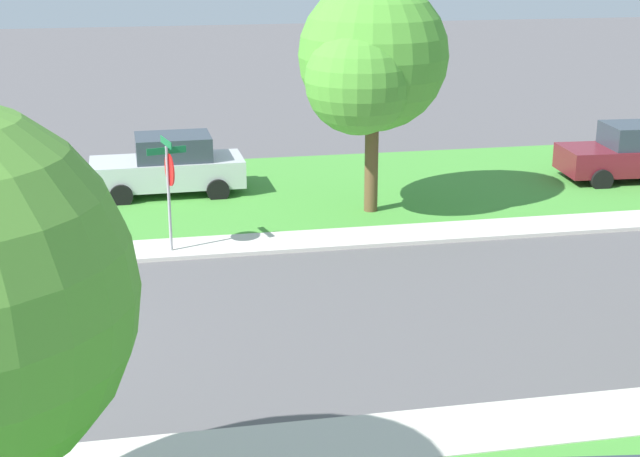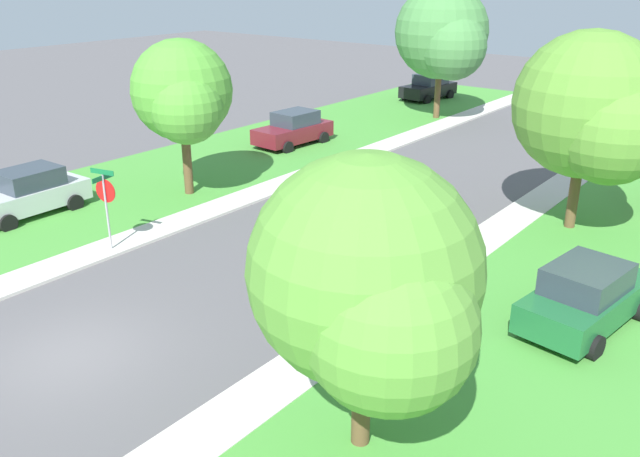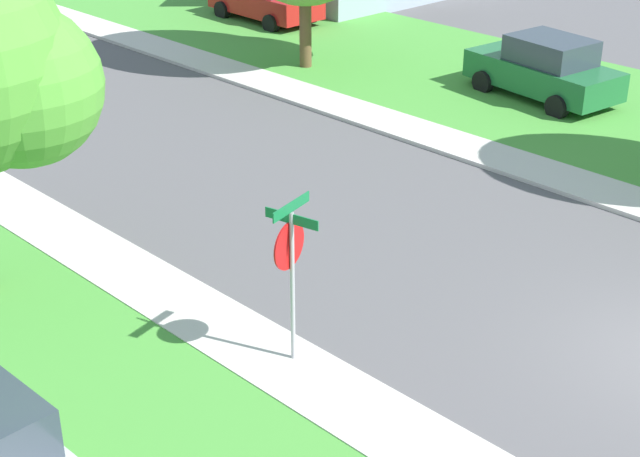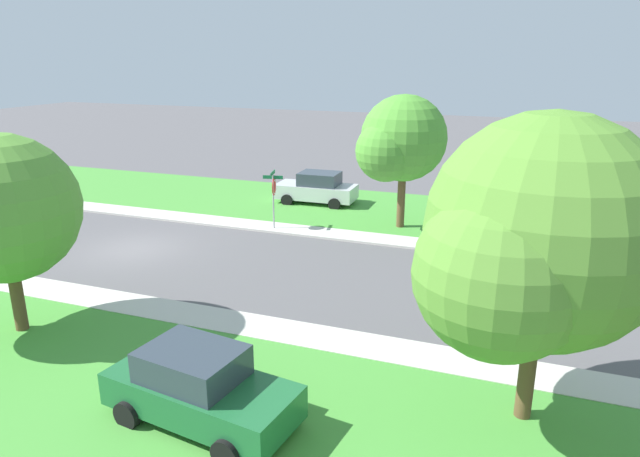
{
  "view_description": "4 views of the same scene",
  "coord_description": "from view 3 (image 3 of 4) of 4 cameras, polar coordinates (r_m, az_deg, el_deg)",
  "views": [
    {
      "loc": [
        16.58,
        3.8,
        7.29
      ],
      "look_at": [
        -1.47,
        7.35,
        1.4
      ],
      "focal_mm": 52.43,
      "sensor_mm": 36.0,
      "label": 1
    },
    {
      "loc": [
        13.07,
        -7.1,
        8.68
      ],
      "look_at": [
        1.79,
        7.35,
        1.4
      ],
      "focal_mm": 37.39,
      "sensor_mm": 36.0,
      "label": 2
    },
    {
      "loc": [
        -13.08,
        -4.87,
        8.55
      ],
      "look_at": [
        -2.84,
        5.45,
        1.4
      ],
      "focal_mm": 54.27,
      "sensor_mm": 36.0,
      "label": 3
    },
    {
      "loc": [
        18.33,
        15.07,
        7.8
      ],
      "look_at": [
        -1.19,
        7.87,
        1.4
      ],
      "focal_mm": 31.81,
      "sensor_mm": 36.0,
      "label": 4
    }
  ],
  "objects": [
    {
      "name": "sidewalk_east",
      "position": [
        25.94,
        1.66,
        7.06
      ],
      "size": [
        1.4,
        56.0,
        0.1
      ],
      "primitive_type": "cube",
      "color": "beige",
      "rests_on": "ground"
    },
    {
      "name": "lawn_east",
      "position": [
        29.37,
        8.09,
        9.09
      ],
      "size": [
        8.0,
        56.0,
        0.08
      ],
      "primitive_type": "cube",
      "color": "#479338",
      "rests_on": "ground"
    },
    {
      "name": "sidewalk_west",
      "position": [
        20.67,
        -16.68,
        0.74
      ],
      "size": [
        1.4,
        56.0,
        0.1
      ],
      "primitive_type": "cube",
      "color": "beige",
      "rests_on": "ground"
    },
    {
      "name": "stop_sign_far_corner",
      "position": [
        14.29,
        -1.75,
        -1.61
      ],
      "size": [
        0.9,
        0.9,
        2.77
      ],
      "color": "#9E9EA3",
      "rests_on": "ground"
    },
    {
      "name": "car_green_behind_trees",
      "position": [
        27.25,
        13.11,
        9.16
      ],
      "size": [
        2.48,
        4.51,
        1.76
      ],
      "color": "#1E6033",
      "rests_on": "ground"
    }
  ]
}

